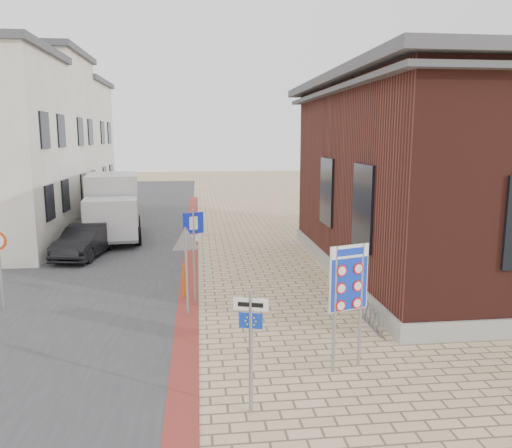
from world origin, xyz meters
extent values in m
plane|color=tan|center=(0.00, 0.00, 0.00)|extent=(120.00, 120.00, 0.00)
cube|color=#38383A|center=(-5.50, 15.00, 0.01)|extent=(7.00, 60.00, 0.02)
cube|color=maroon|center=(-2.00, 10.00, 0.01)|extent=(0.60, 40.00, 0.02)
cube|color=gray|center=(9.00, 7.00, 0.25)|extent=(12.15, 12.15, 0.50)
cube|color=#461C16|center=(9.00, 7.00, 3.50)|extent=(12.00, 12.00, 6.00)
cube|color=#48484C|center=(9.00, 7.00, 6.65)|extent=(13.00, 13.00, 0.30)
cube|color=#48484C|center=(9.00, 7.00, 6.25)|extent=(12.70, 12.70, 0.15)
cube|color=black|center=(2.98, 4.00, 2.80)|extent=(0.12, 1.60, 2.40)
cube|color=black|center=(2.98, 8.00, 2.80)|extent=(0.12, 1.60, 2.40)
cube|color=black|center=(-7.48, 10.80, 2.20)|extent=(0.10, 1.10, 1.40)
cube|color=black|center=(-7.48, 13.20, 2.20)|extent=(0.10, 1.10, 1.40)
cube|color=black|center=(-7.48, 10.80, 5.00)|extent=(0.10, 1.10, 1.40)
cube|color=black|center=(-7.48, 13.20, 5.00)|extent=(0.10, 1.10, 1.40)
cube|color=beige|center=(-11.00, 18.00, 4.40)|extent=(7.00, 6.00, 8.80)
cube|color=#48484C|center=(-11.00, 18.00, 8.95)|extent=(7.40, 6.40, 0.30)
cube|color=black|center=(-7.48, 16.80, 2.20)|extent=(0.10, 1.10, 1.40)
cube|color=black|center=(-7.48, 19.20, 2.20)|extent=(0.10, 1.10, 1.40)
cube|color=black|center=(-7.48, 16.80, 5.00)|extent=(0.10, 1.10, 1.40)
cube|color=black|center=(-7.48, 19.20, 5.00)|extent=(0.10, 1.10, 1.40)
cube|color=beige|center=(-11.00, 24.00, 4.00)|extent=(7.00, 6.00, 8.00)
cube|color=#48484C|center=(-11.00, 24.00, 8.15)|extent=(7.40, 6.40, 0.30)
cube|color=black|center=(-7.48, 22.80, 2.20)|extent=(0.10, 1.10, 1.40)
cube|color=black|center=(-7.48, 25.20, 2.20)|extent=(0.10, 1.10, 1.40)
cube|color=black|center=(-7.48, 22.80, 5.00)|extent=(0.10, 1.10, 1.40)
cube|color=black|center=(-7.48, 25.20, 5.00)|extent=(0.10, 1.10, 1.40)
torus|color=slate|center=(2.65, 1.60, 0.28)|extent=(0.04, 0.60, 0.60)
torus|color=slate|center=(2.65, 1.90, 0.28)|extent=(0.04, 0.60, 0.60)
torus|color=slate|center=(2.65, 2.20, 0.28)|extent=(0.04, 0.60, 0.60)
torus|color=slate|center=(2.65, 2.50, 0.28)|extent=(0.04, 0.60, 0.60)
torus|color=slate|center=(2.65, 2.80, 0.28)|extent=(0.04, 0.60, 0.60)
cube|color=slate|center=(2.65, 2.20, 0.02)|extent=(0.08, 1.60, 0.04)
imported|color=black|center=(-6.19, 10.71, 0.65)|extent=(2.02, 4.10, 1.29)
cube|color=slate|center=(-5.62, 14.11, 0.47)|extent=(2.88, 5.89, 0.26)
cube|color=silver|center=(-5.38, 12.13, 1.31)|extent=(2.41, 2.04, 1.68)
cube|color=black|center=(-5.28, 11.35, 1.63)|extent=(1.99, 0.32, 0.84)
cube|color=silver|center=(-5.74, 15.04, 1.84)|extent=(2.75, 4.03, 2.31)
cylinder|color=black|center=(-6.51, 12.30, 0.42)|extent=(0.36, 0.87, 0.84)
cylinder|color=black|center=(-4.32, 12.57, 0.42)|extent=(0.36, 0.87, 0.84)
cylinder|color=black|center=(-6.92, 15.64, 0.42)|extent=(0.36, 0.87, 0.84)
cylinder|color=black|center=(-4.73, 15.91, 0.42)|extent=(0.36, 0.87, 0.84)
cylinder|color=gray|center=(1.03, -0.19, 1.32)|extent=(0.07, 0.07, 2.64)
cylinder|color=gray|center=(1.64, 0.01, 1.32)|extent=(0.07, 0.07, 2.64)
cube|color=white|center=(1.33, -0.09, 1.96)|extent=(0.87, 0.33, 1.35)
cube|color=#102FC0|center=(1.33, -0.09, 1.96)|extent=(0.84, 0.32, 1.32)
cube|color=white|center=(1.33, -0.09, 2.50)|extent=(0.84, 0.32, 0.25)
cylinder|color=gray|center=(-0.80, -1.50, 1.11)|extent=(0.07, 0.07, 2.21)
cube|color=white|center=(-0.80, -1.50, 1.97)|extent=(0.58, 0.22, 0.21)
cube|color=#0F38B7|center=(-0.80, -1.50, 1.68)|extent=(0.40, 0.16, 0.27)
cylinder|color=gray|center=(-1.80, 4.50, 1.37)|extent=(0.07, 0.07, 2.73)
cube|color=#1025CB|center=(-1.80, 4.50, 2.35)|extent=(0.58, 0.23, 0.60)
cube|color=white|center=(-1.80, 4.50, 1.91)|extent=(0.43, 0.18, 0.20)
cylinder|color=gray|center=(-2.00, 3.50, 1.16)|extent=(0.07, 0.07, 2.31)
cylinder|color=gray|center=(-7.10, 4.50, 1.11)|extent=(0.07, 0.07, 2.22)
cylinder|color=#DF5B0B|center=(-2.12, 5.00, 0.51)|extent=(0.10, 0.10, 1.02)
camera|label=1|loc=(-1.64, -9.49, 4.76)|focal=35.00mm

